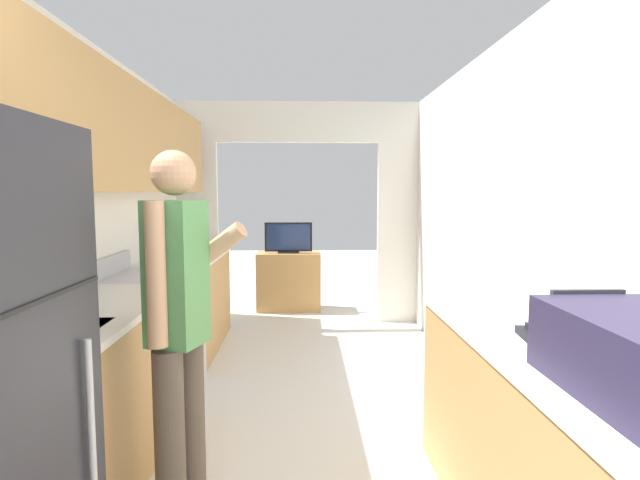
{
  "coord_description": "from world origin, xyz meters",
  "views": [
    {
      "loc": [
        0.05,
        -0.74,
        1.5
      ],
      "look_at": [
        0.2,
        3.38,
        1.1
      ],
      "focal_mm": 28.0,
      "sensor_mm": 36.0,
      "label": 1
    }
  ],
  "objects_px": {
    "person": "(178,329)",
    "television": "(288,238)",
    "book_stack": "(553,337)",
    "tv_cabinet": "(289,281)",
    "knife": "(163,265)",
    "range_oven": "(153,335)"
  },
  "relations": [
    {
      "from": "tv_cabinet",
      "to": "television",
      "type": "bearing_deg",
      "value": -90.0
    },
    {
      "from": "range_oven",
      "to": "knife",
      "type": "relative_size",
      "value": 3.2
    },
    {
      "from": "person",
      "to": "television",
      "type": "xyz_separation_m",
      "value": [
        0.37,
        4.1,
        0.02
      ]
    },
    {
      "from": "television",
      "to": "knife",
      "type": "relative_size",
      "value": 1.82
    },
    {
      "from": "book_stack",
      "to": "television",
      "type": "relative_size",
      "value": 0.53
    },
    {
      "from": "tv_cabinet",
      "to": "book_stack",
      "type": "bearing_deg",
      "value": -75.06
    },
    {
      "from": "person",
      "to": "television",
      "type": "distance_m",
      "value": 4.11
    },
    {
      "from": "range_oven",
      "to": "person",
      "type": "bearing_deg",
      "value": -69.29
    },
    {
      "from": "book_stack",
      "to": "knife",
      "type": "bearing_deg",
      "value": 134.48
    },
    {
      "from": "person",
      "to": "television",
      "type": "relative_size",
      "value": 2.82
    },
    {
      "from": "range_oven",
      "to": "tv_cabinet",
      "type": "bearing_deg",
      "value": 71.09
    },
    {
      "from": "person",
      "to": "tv_cabinet",
      "type": "height_order",
      "value": "person"
    },
    {
      "from": "person",
      "to": "tv_cabinet",
      "type": "xyz_separation_m",
      "value": [
        0.37,
        4.14,
        -0.54
      ]
    },
    {
      "from": "person",
      "to": "knife",
      "type": "xyz_separation_m",
      "value": [
        -0.59,
        1.92,
        0.01
      ]
    },
    {
      "from": "person",
      "to": "book_stack",
      "type": "relative_size",
      "value": 5.37
    },
    {
      "from": "book_stack",
      "to": "television",
      "type": "bearing_deg",
      "value": 105.08
    },
    {
      "from": "television",
      "to": "tv_cabinet",
      "type": "bearing_deg",
      "value": 90.0
    },
    {
      "from": "knife",
      "to": "book_stack",
      "type": "bearing_deg",
      "value": -6.08
    },
    {
      "from": "book_stack",
      "to": "person",
      "type": "bearing_deg",
      "value": 170.69
    },
    {
      "from": "book_stack",
      "to": "tv_cabinet",
      "type": "height_order",
      "value": "book_stack"
    },
    {
      "from": "television",
      "to": "knife",
      "type": "distance_m",
      "value": 2.38
    },
    {
      "from": "book_stack",
      "to": "tv_cabinet",
      "type": "xyz_separation_m",
      "value": [
        -1.17,
        4.39,
        -0.56
      ]
    }
  ]
}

